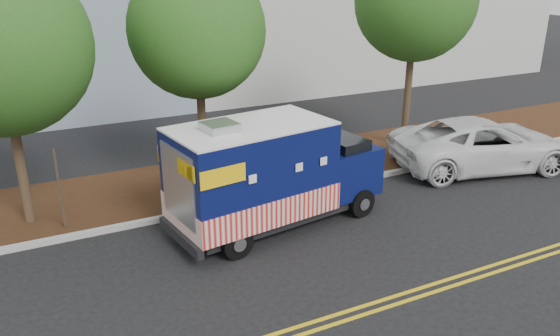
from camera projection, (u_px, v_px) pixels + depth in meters
name	position (u px, v px, depth m)	size (l,w,h in m)	color
ground	(276.00, 221.00, 15.28)	(120.00, 120.00, 0.00)	black
curb	(256.00, 200.00, 16.42)	(120.00, 0.18, 0.15)	#9E9E99
mulch_strip	(230.00, 177.00, 18.18)	(120.00, 4.00, 0.15)	black
centerline_near	(367.00, 305.00, 11.55)	(120.00, 0.10, 0.01)	gold
centerline_far	(374.00, 311.00, 11.34)	(120.00, 0.10, 0.01)	gold
tree_b	(197.00, 30.00, 15.89)	(4.04, 4.04, 6.95)	#38281C
tree_c	(415.00, 1.00, 19.03)	(4.26, 4.26, 7.66)	#38281C
sign_post	(60.00, 192.00, 14.18)	(0.06, 0.06, 2.40)	#473828
food_truck	(268.00, 177.00, 14.51)	(6.27, 3.09, 3.17)	black
white_car	(483.00, 144.00, 18.88)	(2.90, 6.29, 1.75)	silver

